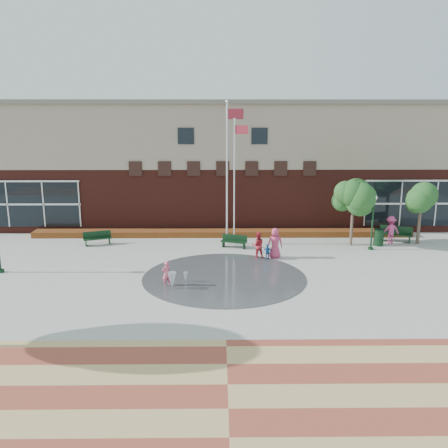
{
  "coord_description": "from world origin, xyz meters",
  "views": [
    {
      "loc": [
        -0.25,
        -20.15,
        8.11
      ],
      "look_at": [
        0.0,
        4.0,
        2.6
      ],
      "focal_mm": 38.0,
      "sensor_mm": 36.0,
      "label": 1
    }
  ],
  "objects_px": {
    "flagpole_left": "(235,176)",
    "trash_can": "(379,237)",
    "bench_left": "(98,241)",
    "flagpole_right": "(228,166)",
    "child_splash": "(166,274)"
  },
  "relations": [
    {
      "from": "bench_left",
      "to": "trash_can",
      "type": "relative_size",
      "value": 1.67
    },
    {
      "from": "trash_can",
      "to": "bench_left",
      "type": "bearing_deg",
      "value": 179.01
    },
    {
      "from": "flagpole_right",
      "to": "bench_left",
      "type": "bearing_deg",
      "value": 171.42
    },
    {
      "from": "trash_can",
      "to": "flagpole_right",
      "type": "bearing_deg",
      "value": 177.4
    },
    {
      "from": "bench_left",
      "to": "child_splash",
      "type": "height_order",
      "value": "child_splash"
    },
    {
      "from": "flagpole_left",
      "to": "child_splash",
      "type": "bearing_deg",
      "value": -98.23
    },
    {
      "from": "trash_can",
      "to": "flagpole_left",
      "type": "bearing_deg",
      "value": 177.71
    },
    {
      "from": "trash_can",
      "to": "child_splash",
      "type": "relative_size",
      "value": 0.87
    },
    {
      "from": "flagpole_right",
      "to": "trash_can",
      "type": "distance_m",
      "value": 10.67
    },
    {
      "from": "child_splash",
      "to": "flagpole_left",
      "type": "bearing_deg",
      "value": -145.41
    },
    {
      "from": "flagpole_left",
      "to": "trash_can",
      "type": "height_order",
      "value": "flagpole_left"
    },
    {
      "from": "flagpole_right",
      "to": "child_splash",
      "type": "relative_size",
      "value": 7.23
    },
    {
      "from": "flagpole_right",
      "to": "trash_can",
      "type": "height_order",
      "value": "flagpole_right"
    },
    {
      "from": "flagpole_right",
      "to": "child_splash",
      "type": "distance_m",
      "value": 9.43
    },
    {
      "from": "flagpole_left",
      "to": "trash_can",
      "type": "xyz_separation_m",
      "value": [
        9.21,
        -0.37,
        -3.9
      ]
    }
  ]
}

